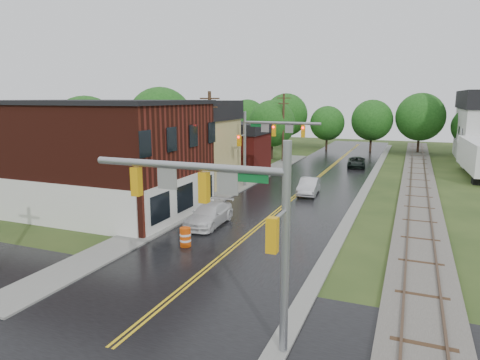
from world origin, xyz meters
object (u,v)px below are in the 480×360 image
Objects in this scene: traffic_signal_near at (225,205)px; tree_left_a at (87,133)px; brick_building at (101,156)px; utility_pole_c at (283,126)px; sedan_silver at (309,186)px; pickup_white at (209,215)px; tree_left_b at (161,122)px; tree_left_c at (222,129)px; traffic_signal_far at (266,136)px; tree_left_e at (273,125)px; semi_trailer at (480,155)px; suv_dark at (357,162)px; construction_barrel at (185,237)px; utility_pole_b at (210,143)px.

traffic_signal_near is 30.66m from tree_left_a.
utility_pole_c is (5.68, 29.00, 0.57)m from brick_building.
sedan_silver reaches higher than pickup_white.
traffic_signal_near is at bearing -62.90° from pickup_white.
tree_left_a is at bearing 136.87° from brick_building.
tree_left_c is (4.00, 8.00, -1.21)m from tree_left_b.
tree_left_e reaches higher than traffic_signal_far.
tree_left_c is at bearing -177.17° from semi_trailer.
suv_dark is at bearing -6.35° from utility_pole_c.
utility_pole_c is at bearing 95.59° from pickup_white.
traffic_signal_far is 15.21m from tree_left_b.
construction_barrel is at bearing -34.61° from tree_left_a.
brick_building is 1.95× the size of traffic_signal_near.
tree_left_e reaches higher than pickup_white.
traffic_signal_near reaches higher than sedan_silver.
tree_left_b reaches higher than pickup_white.
brick_building is 1.87× the size of tree_left_c.
traffic_signal_far reaches higher than semi_trailer.
tree_left_a is at bearing -172.91° from sedan_silver.
traffic_signal_far is at bearing -143.52° from semi_trailer.
tree_left_b reaches higher than tree_left_a.
traffic_signal_near is 1.00× the size of traffic_signal_far.
pickup_white is at bearing -113.51° from sedan_silver.
sedan_silver is (7.71, 4.02, -3.99)m from utility_pole_b.
suv_dark is at bearing 61.05° from brick_building.
tree_left_b is 23.41m from pickup_white.
suv_dark is (11.81, -2.98, -4.18)m from tree_left_e.
tree_left_e reaches higher than tree_left_c.
tree_left_e is at bearing 98.82° from pickup_white.
traffic_signal_near and traffic_signal_far have the same top height.
traffic_signal_near is at bearing -65.44° from tree_left_c.
utility_pole_c reaches higher than tree_left_a.
semi_trailer is at bearing -10.34° from tree_left_e.
brick_building is at bearing -126.92° from traffic_signal_far.
utility_pole_b is 23.44m from suv_dark.
traffic_signal_far is at bearing -74.11° from tree_left_e.
suv_dark is (20.80, 11.02, -5.09)m from tree_left_b.
tree_left_a is 1.76× the size of pickup_white.
sedan_silver is 0.90× the size of pickup_white.
tree_left_a is at bearing -179.55° from utility_pole_b.
tree_left_a is 1.97× the size of sedan_silver.
semi_trailer reaches higher than suv_dark.
sedan_silver is 3.91× the size of construction_barrel.
construction_barrel is at bearing -83.49° from pickup_white.
tree_left_b is at bearing 107.61° from brick_building.
traffic_signal_near is 0.76× the size of tree_left_b.
suv_dark is (16.81, 3.02, -3.88)m from tree_left_c.
tree_left_c is 32.18m from construction_barrel.
brick_building reaches higher than suv_dark.
tree_left_a is at bearing 139.53° from traffic_signal_near.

